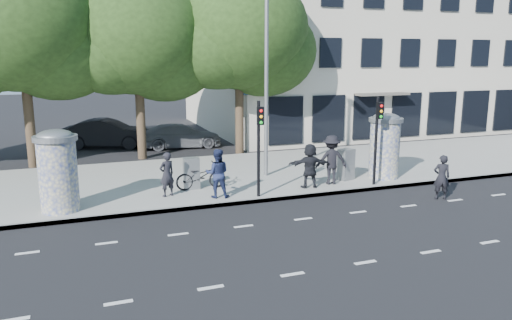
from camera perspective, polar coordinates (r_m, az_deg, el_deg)
name	(u,v)px	position (r m, az deg, el deg)	size (l,w,h in m)	color
ground	(324,234)	(14.80, 7.78, -8.33)	(120.00, 120.00, 0.00)	black
sidewalk	(242,174)	(21.39, -1.63, -1.64)	(40.00, 8.00, 0.15)	gray
curb	(277,199)	(17.82, 2.44, -4.44)	(40.00, 0.10, 0.16)	slate
lane_dash_near	(365,262)	(13.04, 12.38, -11.37)	(32.00, 0.12, 0.01)	silver
lane_dash_far	(303,219)	(15.97, 5.42, -6.72)	(32.00, 0.12, 0.01)	silver
ad_column_left	(58,169)	(17.10, -21.73, -0.94)	(1.36, 1.36, 2.65)	beige
ad_column_right	(385,144)	(20.94, 14.49, 1.77)	(1.36, 1.36, 2.65)	beige
traffic_pole_near	(259,139)	(17.34, 0.36, 2.42)	(0.22, 0.31, 3.40)	black
traffic_pole_far	(377,132)	(19.53, 13.68, 3.16)	(0.22, 0.31, 3.40)	black
street_lamp	(267,62)	(20.26, 1.27, 11.08)	(0.25, 0.93, 8.00)	slate
tree_mid_left	(20,22)	(24.83, -25.36, 14.07)	(7.20, 7.20, 9.57)	#38281C
tree_near_left	(137,34)	(25.13, -13.49, 13.83)	(6.80, 6.80, 8.97)	#38281C
tree_center	(239,30)	(25.85, -1.97, 14.63)	(7.00, 7.00, 9.30)	#38281C
building	(344,42)	(37.20, 10.07, 13.15)	(20.30, 15.85, 12.00)	beige
ped_b	(167,174)	(17.94, -10.15, -1.62)	(0.58, 0.38, 1.60)	black
ped_c	(217,173)	(17.56, -4.45, -1.53)	(0.84, 0.66, 1.74)	#1D2549
ped_d	(331,160)	(19.55, 8.60, 0.03)	(1.24, 0.71, 1.92)	black
ped_f	(310,166)	(18.91, 6.16, -0.65)	(1.57, 0.57, 1.70)	black
man_road	(442,177)	(19.04, 20.45, -1.85)	(0.59, 0.39, 1.62)	black
bicycle	(201,176)	(18.79, -6.32, -1.83)	(1.91, 0.66, 1.00)	black
cabinet_left	(191,173)	(18.85, -7.39, -1.52)	(0.57, 0.41, 1.19)	gray
cabinet_right	(346,164)	(20.38, 10.25, -0.49)	(0.60, 0.44, 1.25)	gray
car_mid	(107,133)	(29.07, -16.61, 2.93)	(4.81, 1.68, 1.59)	black
car_right	(180,136)	(28.18, -8.66, 2.76)	(4.57, 1.86, 1.32)	slate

